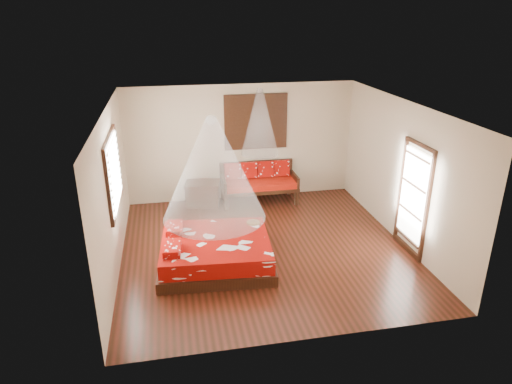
# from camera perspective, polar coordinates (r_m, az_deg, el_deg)

# --- Properties ---
(room) EXTENTS (5.54, 5.54, 2.84)m
(room) POSITION_cam_1_polar(r_m,az_deg,el_deg) (8.50, 1.15, 1.30)
(room) COLOR black
(room) RESTS_ON ground
(bed) EXTENTS (2.18, 2.00, 0.64)m
(bed) POSITION_cam_1_polar(r_m,az_deg,el_deg) (8.48, -5.15, -7.40)
(bed) COLOR black
(bed) RESTS_ON floor
(daybed) EXTENTS (1.82, 0.81, 0.95)m
(daybed) POSITION_cam_1_polar(r_m,az_deg,el_deg) (11.06, 0.32, 1.39)
(daybed) COLOR black
(daybed) RESTS_ON floor
(storage_chest) EXTENTS (0.91, 0.73, 0.56)m
(storage_chest) POSITION_cam_1_polar(r_m,az_deg,el_deg) (11.04, -6.69, -0.14)
(storage_chest) COLOR black
(storage_chest) RESTS_ON floor
(shutter_panel) EXTENTS (1.52, 0.06, 1.32)m
(shutter_panel) POSITION_cam_1_polar(r_m,az_deg,el_deg) (10.98, -0.02, 8.75)
(shutter_panel) COLOR black
(shutter_panel) RESTS_ON wall_back
(window_left) EXTENTS (0.10, 1.74, 1.34)m
(window_left) POSITION_cam_1_polar(r_m,az_deg,el_deg) (8.47, -17.37, 2.37)
(window_left) COLOR black
(window_left) RESTS_ON wall_left
(glazed_door) EXTENTS (0.08, 1.02, 2.16)m
(glazed_door) POSITION_cam_1_polar(r_m,az_deg,el_deg) (9.05, 19.03, -0.87)
(glazed_door) COLOR black
(glazed_door) RESTS_ON floor
(wine_tray) EXTENTS (0.27, 0.27, 0.21)m
(wine_tray) POSITION_cam_1_polar(r_m,az_deg,el_deg) (8.91, -0.34, -3.58)
(wine_tray) COLOR brown
(wine_tray) RESTS_ON bed
(mosquito_net_main) EXTENTS (1.81, 1.81, 1.80)m
(mosquito_net_main) POSITION_cam_1_polar(r_m,az_deg,el_deg) (7.83, -5.41, 2.88)
(mosquito_net_main) COLOR white
(mosquito_net_main) RESTS_ON ceiling
(mosquito_net_daybed) EXTENTS (0.88, 0.88, 1.50)m
(mosquito_net_daybed) POSITION_cam_1_polar(r_m,az_deg,el_deg) (10.51, 0.48, 8.72)
(mosquito_net_daybed) COLOR white
(mosquito_net_daybed) RESTS_ON ceiling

